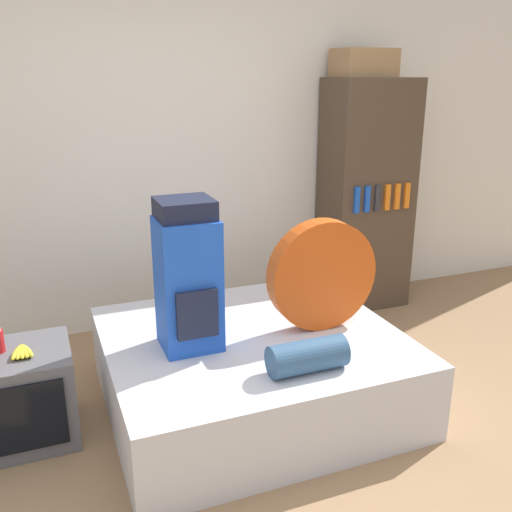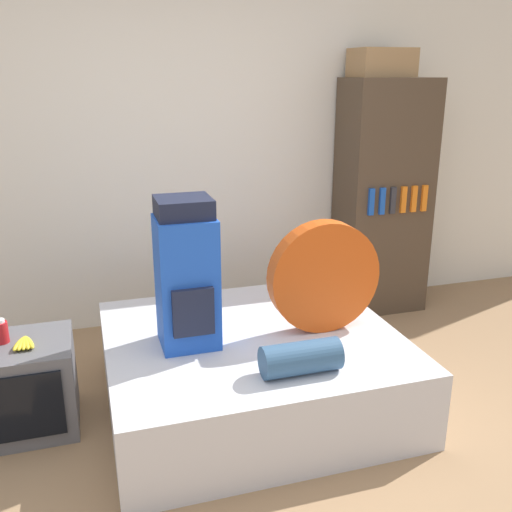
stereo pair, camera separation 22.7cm
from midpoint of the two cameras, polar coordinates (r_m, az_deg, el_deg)
ground_plane at (r=2.76m, az=0.77°, el=-22.69°), size 16.00×16.00×0.00m
wall_back at (r=4.12m, az=-10.42°, el=10.75°), size 8.00×0.05×2.60m
bed at (r=3.25m, az=-2.40°, el=-11.22°), size 1.57×1.42×0.42m
backpack at (r=2.92m, az=-9.04°, el=-2.14°), size 0.30×0.32×0.78m
tent_bag at (r=3.14m, az=4.54°, el=-1.91°), size 0.62×0.11×0.62m
sleeping_roll at (r=2.76m, az=2.80°, el=-10.01°), size 0.38×0.16×0.16m
television at (r=3.23m, az=-24.60°, el=-12.67°), size 0.54×0.49×0.48m
banana_bunch at (r=3.08m, az=-24.35°, el=-8.73°), size 0.12×0.16×0.03m
bookshelf at (r=4.49m, az=9.51°, el=5.91°), size 0.65×0.44×1.76m
cardboard_box at (r=4.38m, az=9.20°, el=18.53°), size 0.41×0.31×0.20m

